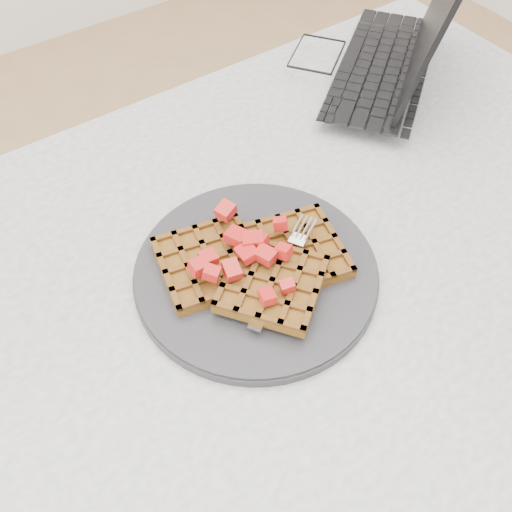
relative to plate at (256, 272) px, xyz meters
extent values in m
plane|color=tan|center=(0.06, 0.00, -0.76)|extent=(4.00, 4.00, 0.00)
cube|color=#BCBCBA|center=(0.06, 0.00, -0.02)|extent=(1.20, 0.80, 0.03)
cube|color=white|center=(0.61, 0.35, -0.40)|extent=(0.06, 0.06, 0.72)
cylinder|color=#242427|center=(0.00, 0.00, 0.00)|extent=(0.30, 0.30, 0.02)
imported|color=black|center=(0.39, 0.26, 0.01)|extent=(0.42, 0.39, 0.03)
cube|color=black|center=(0.46, 0.17, 0.13)|extent=(0.29, 0.23, 0.21)
camera|label=1|loc=(-0.24, -0.35, 0.56)|focal=40.00mm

